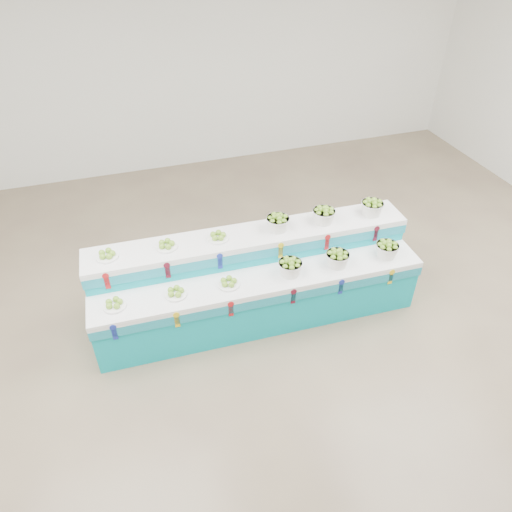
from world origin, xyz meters
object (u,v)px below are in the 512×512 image
Objects in this scene: display_stand at (256,280)px; basket_upper_right at (372,207)px; basket_lower_left at (290,267)px; plate_upper_mid at (166,244)px.

display_stand is 1.69m from basket_upper_right.
basket_upper_right is (1.23, 0.44, 0.30)m from basket_lower_left.
plate_upper_mid is 2.53m from basket_upper_right.
basket_lower_left is at bearing -21.69° from plate_upper_mid.
basket_upper_right reaches higher than basket_lower_left.
plate_upper_mid reaches higher than display_stand.
plate_upper_mid reaches higher than basket_lower_left.
basket_lower_left is (0.33, -0.25, 0.31)m from display_stand.
basket_upper_right reaches higher than plate_upper_mid.
plate_upper_mid is 0.91× the size of basket_upper_right.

